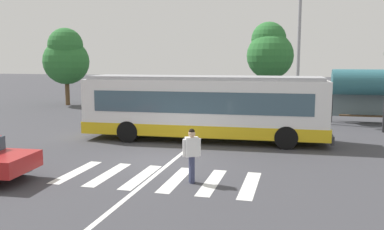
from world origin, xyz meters
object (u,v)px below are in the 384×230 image
object	(u,v)px
city_transit_bus	(204,107)
twin_arm_street_lamp	(299,36)
pedestrian_crossing_street	(192,152)
parked_car_teal	(196,103)
bus_stop_shelter	(374,83)
background_tree_left	(66,57)
background_tree_right	(270,51)
parked_car_black	(234,104)
parked_car_champagne	(163,102)

from	to	relation	value
city_transit_bus	twin_arm_street_lamp	distance (m)	9.05
pedestrian_crossing_street	parked_car_teal	xyz separation A→B (m)	(-3.80, 15.95, -0.20)
parked_car_teal	bus_stop_shelter	size ratio (longest dim) A/B	0.95
background_tree_left	bus_stop_shelter	bearing A→B (deg)	-10.57
parked_car_teal	bus_stop_shelter	distance (m)	11.59
background_tree_right	parked_car_black	bearing A→B (deg)	-107.94
city_transit_bus	background_tree_left	size ratio (longest dim) A/B	1.80
pedestrian_crossing_street	background_tree_left	xyz separation A→B (m)	(-15.65, 18.60, 3.07)
parked_car_champagne	twin_arm_street_lamp	distance (m)	10.66
city_transit_bus	parked_car_black	size ratio (longest dim) A/B	2.47
pedestrian_crossing_street	twin_arm_street_lamp	world-z (taller)	twin_arm_street_lamp
city_transit_bus	parked_car_teal	size ratio (longest dim) A/B	2.53
city_transit_bus	parked_car_champagne	size ratio (longest dim) A/B	2.47
city_transit_bus	bus_stop_shelter	xyz separation A→B (m)	(8.68, 7.58, 0.83)
parked_car_teal	twin_arm_street_lamp	distance (m)	8.51
city_transit_bus	parked_car_champagne	xyz separation A→B (m)	(-5.19, 9.28, -0.82)
parked_car_champagne	twin_arm_street_lamp	size ratio (longest dim) A/B	0.56
parked_car_black	background_tree_right	world-z (taller)	background_tree_right
city_transit_bus	bus_stop_shelter	size ratio (longest dim) A/B	2.40
pedestrian_crossing_street	parked_car_black	bearing A→B (deg)	94.08
city_transit_bus	twin_arm_street_lamp	bearing A→B (deg)	59.18
parked_car_teal	background_tree_right	world-z (taller)	background_tree_right
twin_arm_street_lamp	parked_car_black	bearing A→B (deg)	150.44
pedestrian_crossing_street	bus_stop_shelter	world-z (taller)	bus_stop_shelter
parked_car_teal	parked_car_black	world-z (taller)	same
parked_car_teal	background_tree_right	size ratio (longest dim) A/B	0.66
twin_arm_street_lamp	background_tree_left	distance (m)	19.40
bus_stop_shelter	parked_car_black	bearing A→B (deg)	167.38
bus_stop_shelter	background_tree_left	xyz separation A→B (m)	(-23.19, 4.33, 1.62)
parked_car_teal	parked_car_black	distance (m)	2.66
parked_car_champagne	background_tree_left	distance (m)	10.23
city_transit_bus	background_tree_left	bearing A→B (deg)	140.63
city_transit_bus	parked_car_champagne	bearing A→B (deg)	119.22
parked_car_teal	background_tree_right	xyz separation A→B (m)	(4.62, 6.36, 3.75)
parked_car_champagne	bus_stop_shelter	world-z (taller)	bus_stop_shelter
parked_car_champagne	background_tree_left	xyz separation A→B (m)	(-9.33, 2.63, 3.28)
twin_arm_street_lamp	background_tree_left	xyz separation A→B (m)	(-18.76, 4.80, -1.20)
parked_car_black	twin_arm_street_lamp	size ratio (longest dim) A/B	0.56
pedestrian_crossing_street	parked_car_teal	bearing A→B (deg)	103.41
city_transit_bus	background_tree_right	size ratio (longest dim) A/B	1.68
parked_car_champagne	twin_arm_street_lamp	bearing A→B (deg)	-12.95
pedestrian_crossing_street	parked_car_teal	distance (m)	16.40
pedestrian_crossing_street	twin_arm_street_lamp	size ratio (longest dim) A/B	0.21
city_transit_bus	bus_stop_shelter	distance (m)	11.55
city_transit_bus	parked_car_champagne	distance (m)	10.66
bus_stop_shelter	twin_arm_street_lamp	xyz separation A→B (m)	(-4.44, -0.47, 2.82)
parked_car_champagne	parked_car_teal	size ratio (longest dim) A/B	1.02
background_tree_left	background_tree_right	bearing A→B (deg)	12.71
bus_stop_shelter	twin_arm_street_lamp	world-z (taller)	twin_arm_street_lamp
background_tree_left	background_tree_right	xyz separation A→B (m)	(16.46, 3.71, 0.47)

